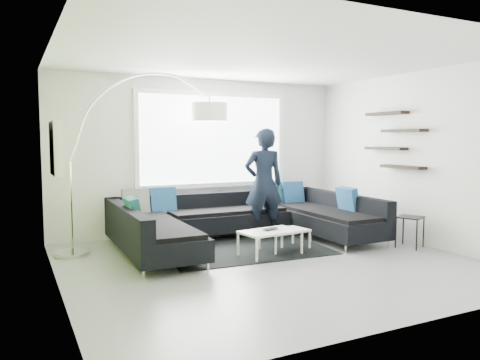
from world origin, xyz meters
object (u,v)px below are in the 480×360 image
sectional_sofa (246,221)px  coffee_table (278,240)px  arc_lamp (69,162)px  laptop (272,230)px  side_table (410,232)px  person (264,183)px

sectional_sofa → coffee_table: size_ratio=3.58×
arc_lamp → laptop: bearing=-25.0°
coffee_table → laptop: laptop is taller
arc_lamp → laptop: (2.65, -1.29, -1.00)m
sectional_sofa → arc_lamp: arc_lamp is taller
arc_lamp → side_table: (4.84, -1.84, -1.13)m
side_table → arc_lamp: bearing=159.2°
person → laptop: bearing=77.5°
coffee_table → laptop: bearing=-156.2°
sectional_sofa → coffee_table: (0.20, -0.67, -0.20)m
sectional_sofa → person: size_ratio=2.14×
coffee_table → person: person is taller
sectional_sofa → side_table: sectional_sofa is taller
coffee_table → side_table: side_table is taller
sectional_sofa → side_table: (2.23, -1.32, -0.14)m
side_table → laptop: bearing=165.9°
coffee_table → person: (0.34, 1.06, 0.76)m
sectional_sofa → person: person is taller
coffee_table → arc_lamp: size_ratio=0.41×
side_table → person: 2.50m
arc_lamp → person: size_ratio=1.46×
side_table → laptop: side_table is taller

